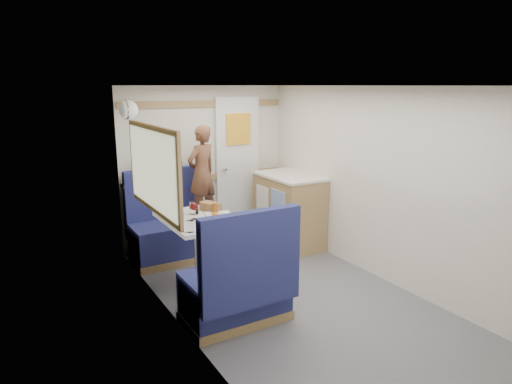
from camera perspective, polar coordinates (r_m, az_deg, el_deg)
floor at (r=4.32m, az=6.61°, el=-14.54°), size 4.50×4.50×0.00m
ceiling at (r=3.82m, az=7.42°, el=13.05°), size 4.50×4.50×0.00m
wall_back at (r=5.86m, az=-6.34°, el=3.28°), size 2.20×0.02×2.00m
wall_left at (r=3.43m, az=-7.92°, el=-3.95°), size 0.02×4.50×2.00m
wall_right at (r=4.68m, az=17.81°, el=0.19°), size 0.02×4.50×2.00m
oak_trim_low at (r=5.87m, az=-6.22°, el=1.81°), size 2.15×0.02×0.08m
oak_trim_high at (r=5.76m, az=-6.46°, el=10.91°), size 2.15×0.02×0.08m
side_window at (r=4.29m, az=-12.86°, el=2.77°), size 0.04×1.30×0.72m
rear_door at (r=6.03m, az=-2.29°, el=3.36°), size 0.62×0.12×1.86m
dinette_table at (r=4.60m, az=-7.30°, el=-5.10°), size 0.62×0.92×0.72m
bench_far at (r=5.46m, az=-10.78°, el=-5.22°), size 0.90×0.59×1.05m
bench_near at (r=3.97m, az=-2.21°, el=-12.19°), size 0.90×0.59×1.05m
ledge at (r=5.54m, az=-11.92°, el=1.22°), size 0.90×0.14×0.04m
dome_light at (r=5.06m, az=-15.66°, el=9.86°), size 0.20×0.20×0.20m
galley_counter at (r=5.77m, az=4.10°, el=-2.28°), size 0.57×0.92×0.92m
person at (r=5.36m, az=-6.79°, el=2.38°), size 0.47×0.39×1.11m
duffel_bag at (r=5.52m, az=-11.84°, el=2.57°), size 0.50×0.30×0.22m
tray at (r=4.57m, az=-4.64°, el=-3.03°), size 0.33×0.39×0.02m
orange_fruit at (r=4.42m, az=-5.12°, el=-2.97°), size 0.07×0.07×0.07m
cheese_block at (r=4.29m, az=-4.80°, el=-3.75°), size 0.13×0.10×0.04m
wine_glass at (r=4.49m, az=-7.77°, el=-1.91°), size 0.08×0.08×0.17m
tumbler_left at (r=4.13m, az=-8.23°, el=-4.27°), size 0.07×0.07×0.11m
tumbler_mid at (r=4.61m, az=-10.35°, el=-2.50°), size 0.07×0.07×0.11m
tumbler_right at (r=4.69m, az=-7.89°, el=-2.02°), size 0.07×0.07×0.12m
beer_glass at (r=4.69m, az=-5.16°, el=-2.06°), size 0.07×0.07×0.11m
pepper_grinder at (r=4.69m, az=-7.42°, el=-2.22°), size 0.03×0.03×0.09m
bread_loaf at (r=4.78m, az=-5.70°, el=-1.85°), size 0.19×0.25×0.09m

